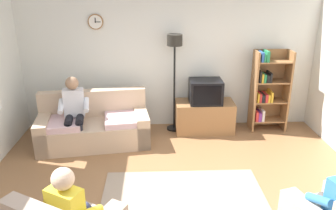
% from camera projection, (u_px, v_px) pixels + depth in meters
% --- Properties ---
extents(ground_plane, '(12.00, 12.00, 0.00)m').
position_uv_depth(ground_plane, '(178.00, 203.00, 4.41)').
color(ground_plane, '#8C603D').
extents(back_wall_assembly, '(6.20, 0.17, 2.70)m').
position_uv_depth(back_wall_assembly, '(169.00, 58.00, 6.43)').
color(back_wall_assembly, silver).
rests_on(back_wall_assembly, ground_plane).
extents(couch, '(2.00, 1.13, 0.90)m').
position_uv_depth(couch, '(94.00, 127.00, 5.94)').
color(couch, tan).
rests_on(couch, ground_plane).
extents(tv_stand, '(1.10, 0.56, 0.59)m').
position_uv_depth(tv_stand, '(204.00, 116.00, 6.44)').
color(tv_stand, olive).
rests_on(tv_stand, ground_plane).
extents(tv, '(0.60, 0.49, 0.44)m').
position_uv_depth(tv, '(206.00, 91.00, 6.24)').
color(tv, black).
rests_on(tv, tv_stand).
extents(bookshelf, '(0.68, 0.36, 1.56)m').
position_uv_depth(bookshelf, '(267.00, 90.00, 6.38)').
color(bookshelf, olive).
rests_on(bookshelf, ground_plane).
extents(floor_lamp, '(0.28, 0.28, 1.85)m').
position_uv_depth(floor_lamp, '(175.00, 56.00, 6.11)').
color(floor_lamp, black).
rests_on(floor_lamp, ground_plane).
extents(area_rug, '(2.20, 1.70, 0.01)m').
position_uv_depth(area_rug, '(185.00, 206.00, 4.33)').
color(area_rug, gray).
rests_on(area_rug, ground_plane).
extents(person_on_couch, '(0.55, 0.57, 1.24)m').
position_uv_depth(person_on_couch, '(74.00, 109.00, 5.69)').
color(person_on_couch, silver).
rests_on(person_on_couch, ground_plane).
extents(person_in_left_armchair, '(0.61, 0.63, 1.12)m').
position_uv_depth(person_in_left_armchair, '(73.00, 210.00, 3.33)').
color(person_in_left_armchair, yellow).
rests_on(person_in_left_armchair, ground_plane).
extents(person_in_right_armchair, '(0.58, 0.60, 1.12)m').
position_uv_depth(person_in_right_armchair, '(335.00, 199.00, 3.49)').
color(person_in_right_armchair, '#3372B2').
rests_on(person_in_right_armchair, ground_plane).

